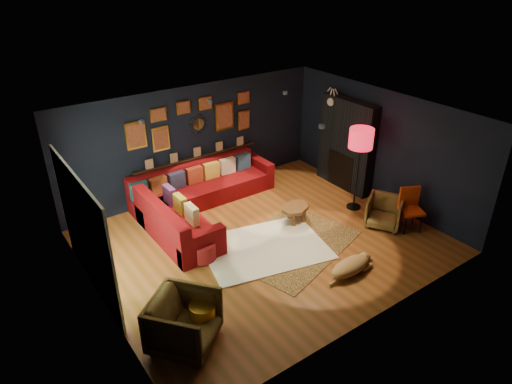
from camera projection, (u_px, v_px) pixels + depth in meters
floor at (264, 242)px, 9.21m from camera, size 6.50×6.50×0.00m
room_walls at (265, 170)px, 8.47m from camera, size 6.50×6.50×6.50m
sectional at (194, 201)px, 10.06m from camera, size 3.41×2.69×0.86m
ledge at (197, 157)px, 10.72m from camera, size 3.20×0.12×0.04m
gallery_wall at (194, 120)px, 10.33m from camera, size 3.15×0.04×1.02m
sunburst_mirror at (198, 124)px, 10.44m from camera, size 0.47×0.16×0.47m
fireplace at (346, 147)px, 10.97m from camera, size 0.31×1.60×2.20m
deer_head at (336, 100)px, 10.87m from camera, size 0.50×0.28×0.45m
sliding_door at (85, 233)px, 7.49m from camera, size 0.06×2.80×2.20m
ceiling_spots at (240, 109)px, 8.60m from camera, size 3.30×2.50×0.06m
shag_rug at (265, 248)px, 8.99m from camera, size 2.69×2.20×0.03m
leopard_rug at (292, 244)px, 9.12m from camera, size 3.00×2.52×0.01m
coffee_table at (295, 209)px, 9.73m from camera, size 0.87×0.77×0.36m
pouf at (202, 250)px, 8.60m from camera, size 0.52×0.52×0.34m
armchair_left at (184, 320)px, 6.60m from camera, size 1.23×1.23×0.93m
armchair_right at (384, 210)px, 9.61m from camera, size 0.92×0.94×0.72m
gold_stool at (203, 318)px, 6.93m from camera, size 0.41×0.41×0.51m
orange_chair at (410, 205)px, 9.43m from camera, size 0.58×0.58×0.92m
floor_lamp at (361, 141)px, 9.70m from camera, size 0.52×0.52×1.90m
dog at (351, 264)px, 8.21m from camera, size 1.25×0.67×0.38m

